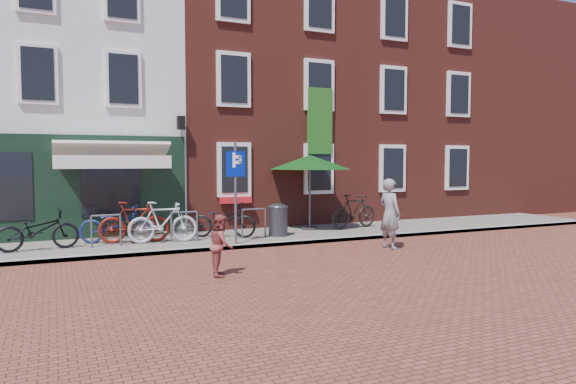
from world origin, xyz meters
name	(u,v)px	position (x,y,z in m)	size (l,w,h in m)	color
ground	(252,248)	(0.00, 0.00, 0.00)	(80.00, 80.00, 0.00)	brown
sidewalk	(266,236)	(1.00, 1.50, 0.05)	(24.00, 3.00, 0.10)	slate
building_stucco	(41,95)	(-5.00, 7.00, 4.50)	(8.00, 8.00, 9.00)	silver
building_brick_mid	(237,91)	(2.00, 7.00, 5.00)	(6.00, 8.00, 10.00)	maroon
building_brick_right	(367,99)	(8.00, 7.00, 5.00)	(6.00, 8.00, 10.00)	maroon
filler_right	(479,115)	(14.50, 7.00, 4.50)	(7.00, 8.00, 9.00)	maroon
litter_bin	(278,218)	(1.23, 1.14, 0.62)	(0.55, 0.55, 1.01)	#37373A
parking_sign	(236,179)	(-0.36, 0.24, 1.82)	(0.50, 0.08, 2.67)	#4C4C4F
parasol	(310,159)	(2.69, 2.02, 2.32)	(2.66, 2.66, 2.46)	#4C4C4F
woman	(390,214)	(3.24, -1.51, 0.91)	(0.66, 0.44, 1.82)	gray
boy	(221,245)	(-1.67, -2.75, 0.61)	(0.60, 0.47, 1.23)	brown
bicycle_0	(38,230)	(-5.07, 1.31, 0.60)	(0.66, 1.89, 0.99)	black
bicycle_1	(134,222)	(-2.76, 1.56, 0.65)	(0.52, 1.83, 1.10)	maroon
bicycle_2	(116,224)	(-3.21, 1.70, 0.60)	(0.66, 1.89, 0.99)	navy
bicycle_3	(163,222)	(-2.06, 1.27, 0.65)	(0.52, 1.83, 1.10)	#BABABC
bicycle_4	(223,220)	(-0.33, 1.50, 0.60)	(0.66, 1.89, 0.99)	black
bicycle_5	(354,211)	(4.12, 1.69, 0.65)	(0.52, 1.83, 1.10)	black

